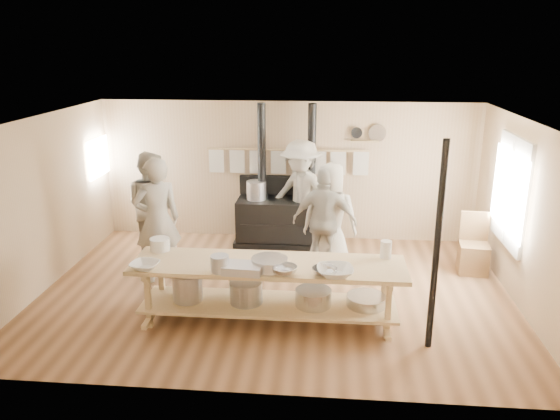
% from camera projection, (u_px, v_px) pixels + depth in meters
% --- Properties ---
extents(ground, '(7.00, 7.00, 0.00)m').
position_uv_depth(ground, '(275.00, 292.00, 8.26)').
color(ground, brown).
rests_on(ground, ground).
extents(room_shell, '(7.00, 7.00, 7.00)m').
position_uv_depth(room_shell, '(275.00, 188.00, 7.78)').
color(room_shell, tan).
rests_on(room_shell, ground).
extents(window_right, '(0.09, 1.50, 1.65)m').
position_uv_depth(window_right, '(511.00, 192.00, 8.09)').
color(window_right, beige).
rests_on(window_right, ground).
extents(left_opening, '(0.00, 0.90, 0.90)m').
position_uv_depth(left_opening, '(98.00, 157.00, 9.98)').
color(left_opening, white).
rests_on(left_opening, ground).
extents(stove, '(1.90, 0.75, 2.60)m').
position_uv_depth(stove, '(286.00, 217.00, 10.12)').
color(stove, black).
rests_on(stove, ground).
extents(towel_rail, '(3.00, 0.04, 0.47)m').
position_uv_depth(towel_rail, '(288.00, 159.00, 10.08)').
color(towel_rail, tan).
rests_on(towel_rail, ground).
extents(back_wall_shelf, '(0.63, 0.14, 0.32)m').
position_uv_depth(back_wall_shelf, '(369.00, 136.00, 9.86)').
color(back_wall_shelf, tan).
rests_on(back_wall_shelf, ground).
extents(prep_table, '(3.60, 0.90, 0.85)m').
position_uv_depth(prep_table, '(268.00, 286.00, 7.25)').
color(prep_table, tan).
rests_on(prep_table, ground).
extents(support_post, '(0.08, 0.08, 2.60)m').
position_uv_depth(support_post, '(437.00, 248.00, 6.41)').
color(support_post, black).
rests_on(support_post, ground).
extents(cook_far_left, '(0.86, 0.77, 1.98)m').
position_uv_depth(cook_far_left, '(157.00, 220.00, 8.42)').
color(cook_far_left, '#9E9A8C').
rests_on(cook_far_left, ground).
extents(cook_left, '(1.12, 1.02, 1.87)m').
position_uv_depth(cook_left, '(151.00, 205.00, 9.39)').
color(cook_left, '#9E9A8C').
rests_on(cook_left, ground).
extents(cook_center, '(0.90, 0.60, 1.80)m').
position_uv_depth(cook_center, '(330.00, 217.00, 8.83)').
color(cook_center, '#9E9A8C').
rests_on(cook_center, ground).
extents(cook_right, '(1.07, 0.54, 1.76)m').
position_uv_depth(cook_right, '(325.00, 221.00, 8.71)').
color(cook_right, '#9E9A8C').
rests_on(cook_right, ground).
extents(cook_by_window, '(1.48, 1.33, 1.99)m').
position_uv_depth(cook_by_window, '(301.00, 195.00, 9.80)').
color(cook_by_window, '#9E9A8C').
rests_on(cook_by_window, ground).
extents(chair, '(0.50, 0.50, 0.98)m').
position_uv_depth(chair, '(473.00, 255.00, 8.91)').
color(chair, brown).
rests_on(chair, ground).
extents(bowl_white_a, '(0.42, 0.42, 0.09)m').
position_uv_depth(bowl_white_a, '(145.00, 266.00, 6.96)').
color(bowl_white_a, white).
rests_on(bowl_white_a, prep_table).
extents(bowl_steel_a, '(0.44, 0.44, 0.10)m').
position_uv_depth(bowl_steel_a, '(284.00, 270.00, 6.80)').
color(bowl_steel_a, silver).
rests_on(bowl_steel_a, prep_table).
extents(bowl_white_b, '(0.50, 0.50, 0.11)m').
position_uv_depth(bowl_white_b, '(335.00, 272.00, 6.74)').
color(bowl_white_b, white).
rests_on(bowl_white_b, prep_table).
extents(bowl_steel_b, '(0.45, 0.45, 0.10)m').
position_uv_depth(bowl_steel_b, '(325.00, 272.00, 6.76)').
color(bowl_steel_b, silver).
rests_on(bowl_steel_b, prep_table).
extents(roasting_pan, '(0.51, 0.36, 0.11)m').
position_uv_depth(roasting_pan, '(243.00, 268.00, 6.84)').
color(roasting_pan, '#B2B2B7').
rests_on(roasting_pan, prep_table).
extents(mixing_bowl_large, '(0.58, 0.58, 0.15)m').
position_uv_depth(mixing_bowl_large, '(270.00, 263.00, 6.94)').
color(mixing_bowl_large, silver).
rests_on(mixing_bowl_large, prep_table).
extents(bucket_galv, '(0.28, 0.28, 0.22)m').
position_uv_depth(bucket_galv, '(220.00, 264.00, 6.85)').
color(bucket_galv, gray).
rests_on(bucket_galv, prep_table).
extents(deep_bowl_enamel, '(0.35, 0.35, 0.17)m').
position_uv_depth(deep_bowl_enamel, '(160.00, 244.00, 7.57)').
color(deep_bowl_enamel, white).
rests_on(deep_bowl_enamel, prep_table).
extents(pitcher, '(0.20, 0.20, 0.24)m').
position_uv_depth(pitcher, '(386.00, 249.00, 7.30)').
color(pitcher, white).
rests_on(pitcher, prep_table).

